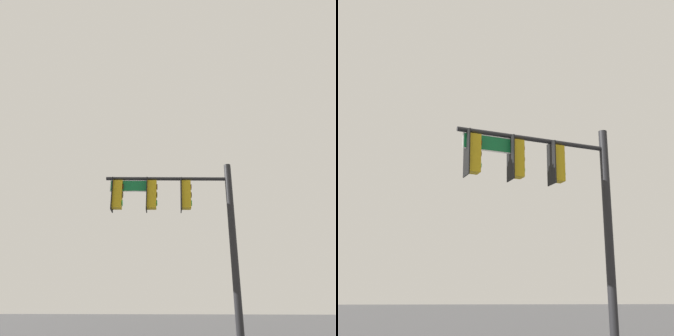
{
  "view_description": "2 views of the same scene",
  "coord_description": "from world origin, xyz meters",
  "views": [
    {
      "loc": [
        -7.81,
        6.7,
        1.74
      ],
      "look_at": [
        -4.87,
        -5.66,
        7.3
      ],
      "focal_mm": 35.0,
      "sensor_mm": 36.0,
      "label": 1
    },
    {
      "loc": [
        -2.2,
        7.89,
        1.94
      ],
      "look_at": [
        -4.35,
        -6.34,
        6.0
      ],
      "focal_mm": 50.0,
      "sensor_mm": 36.0,
      "label": 2
    }
  ],
  "objects": [
    {
      "name": "signal_pole_near",
      "position": [
        -5.78,
        -5.14,
        4.86
      ],
      "size": [
        4.81,
        1.47,
        7.12
      ],
      "color": "black",
      "rests_on": "ground_plane"
    }
  ]
}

